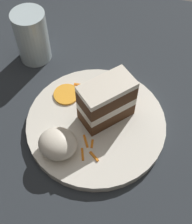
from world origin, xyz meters
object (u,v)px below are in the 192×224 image
Objects in this scene: cream_dollop at (58,144)px; drinking_glass at (33,40)px; orange_garnish at (66,94)px; plate at (96,124)px; cake_slice at (107,101)px.

cream_dollop is 0.25m from drinking_glass.
orange_garnish is at bearing 135.27° from drinking_glass.
plate is at bearing 146.75° from orange_garnish.
plate is 2.26× the size of drinking_glass.
orange_garnish is at bearing -79.59° from cream_dollop.
orange_garnish is 0.15m from drinking_glass.
cream_dollop is at bearing 119.38° from drinking_glass.
drinking_glass is (0.12, -0.22, 0.01)m from cream_dollop.
cake_slice is 0.23m from drinking_glass.
drinking_glass is at bearing -44.73° from orange_garnish.
cream_dollop reaches higher than orange_garnish.
orange_garnish reaches higher than plate.
drinking_glass reaches higher than cream_dollop.
cream_dollop is at bearing 55.62° from plate.
cake_slice reaches higher than orange_garnish.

